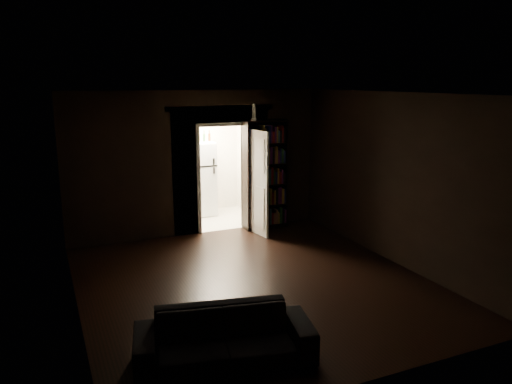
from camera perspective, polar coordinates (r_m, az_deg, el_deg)
ground at (r=7.61m, az=-0.19°, el=-10.38°), size 5.50×5.50×0.00m
room_walls at (r=8.09m, az=-3.31°, el=3.44°), size 5.02×5.61×2.84m
kitchen_alcove at (r=10.95m, az=-5.94°, el=3.33°), size 2.20×1.80×2.60m
sofa at (r=5.57m, az=-3.64°, el=-15.39°), size 2.04×1.21×0.74m
bookshelf at (r=10.10m, az=1.07°, el=1.97°), size 0.93×0.40×2.20m
refrigerator at (r=11.21m, az=-6.79°, el=1.53°), size 0.82×0.77×1.65m
door at (r=9.73m, az=-0.06°, el=1.10°), size 0.18×0.85×2.05m
figurine at (r=9.89m, az=-0.24°, el=9.14°), size 0.14×0.14×0.33m
bottles at (r=11.07m, az=-6.55°, el=6.36°), size 0.60×0.29×0.25m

